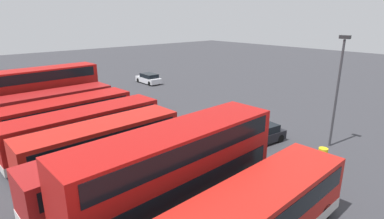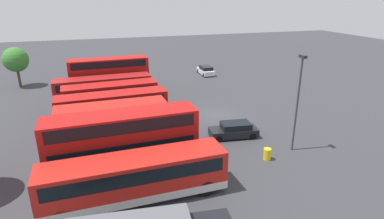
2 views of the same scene
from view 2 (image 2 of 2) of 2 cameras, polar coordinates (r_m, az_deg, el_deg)
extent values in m
plane|color=#38383D|center=(34.75, 4.18, -1.00)|extent=(140.00, 140.00, 0.00)
cube|color=red|center=(20.65, -10.17, -11.79)|extent=(2.86, 11.67, 2.60)
cube|color=silver|center=(21.21, -10.00, -14.14)|extent=(2.90, 11.71, 0.55)
cube|color=black|center=(20.35, -10.27, -10.35)|extent=(2.90, 10.87, 0.90)
cube|color=black|center=(21.78, 5.17, -7.93)|extent=(2.25, 0.12, 1.10)
cylinder|color=black|center=(23.05, 0.57, -11.00)|extent=(0.33, 1.11, 1.10)
cylinder|color=black|center=(21.27, 2.66, -13.94)|extent=(0.33, 1.11, 1.10)
cylinder|color=black|center=(22.17, -22.11, -14.04)|extent=(0.33, 1.11, 1.10)
cylinder|color=black|center=(20.32, -22.33, -17.49)|extent=(0.33, 1.11, 1.10)
cube|color=#B71411|center=(23.59, -12.34, -5.50)|extent=(2.90, 10.89, 4.20)
cube|color=silver|center=(24.42, -12.02, -9.37)|extent=(2.94, 10.94, 0.55)
cube|color=black|center=(23.68, -12.31, -5.94)|extent=(2.94, 10.10, 0.90)
cube|color=black|center=(23.00, -12.61, -2.12)|extent=(2.94, 10.10, 0.90)
cube|color=black|center=(24.78, 0.25, -4.24)|extent=(2.25, 0.13, 1.10)
cylinder|color=black|center=(26.09, -3.57, -7.11)|extent=(0.34, 1.11, 1.10)
cylinder|color=black|center=(24.19, -2.08, -9.41)|extent=(0.34, 1.11, 1.10)
cylinder|color=black|center=(25.42, -21.46, -9.37)|extent=(0.34, 1.11, 1.10)
cylinder|color=black|center=(23.46, -21.54, -11.97)|extent=(0.34, 1.11, 1.10)
cube|color=#A51919|center=(26.99, -14.16, -4.17)|extent=(3.01, 10.81, 2.60)
cube|color=silver|center=(27.42, -13.98, -6.13)|extent=(3.05, 10.86, 0.55)
cube|color=black|center=(26.76, -14.26, -3.00)|extent=(3.04, 10.02, 0.90)
cube|color=black|center=(27.68, -3.15, -1.59)|extent=(2.25, 0.16, 1.10)
cylinder|color=black|center=(29.01, -6.45, -4.30)|extent=(0.35, 1.11, 1.10)
cylinder|color=black|center=(27.03, -5.30, -6.15)|extent=(0.35, 1.11, 1.10)
cylinder|color=black|center=(28.46, -22.19, -6.25)|extent=(0.35, 1.11, 1.10)
cylinder|color=black|center=(26.44, -22.27, -8.31)|extent=(0.35, 1.11, 1.10)
cube|color=red|center=(30.44, -14.16, -1.37)|extent=(2.77, 10.13, 2.60)
cube|color=silver|center=(30.81, -14.00, -3.14)|extent=(2.81, 10.17, 0.55)
cube|color=black|center=(30.23, -14.26, -0.31)|extent=(2.81, 9.33, 0.90)
cube|color=black|center=(30.95, -4.91, 0.73)|extent=(2.25, 0.11, 1.10)
cylinder|color=black|center=(32.29, -7.77, -1.77)|extent=(0.32, 1.11, 1.10)
cylinder|color=black|center=(30.25, -6.92, -3.27)|extent=(0.32, 1.11, 1.10)
cylinder|color=black|center=(31.89, -20.70, -3.23)|extent=(0.32, 1.11, 1.10)
cylinder|color=black|center=(29.81, -20.75, -4.86)|extent=(0.32, 1.11, 1.10)
cube|color=#B71411|center=(33.67, -14.13, 0.71)|extent=(3.03, 11.23, 2.60)
cube|color=silver|center=(34.01, -13.98, -0.92)|extent=(3.07, 11.27, 0.55)
cube|color=black|center=(33.49, -14.21, 1.68)|extent=(3.06, 10.43, 0.90)
cube|color=black|center=(34.41, -4.94, 2.73)|extent=(2.25, 0.16, 1.10)
cylinder|color=black|center=(35.67, -7.56, 0.37)|extent=(0.35, 1.11, 1.10)
cylinder|color=black|center=(33.61, -6.70, -0.83)|extent=(0.35, 1.11, 1.10)
cylinder|color=black|center=(35.00, -20.95, -1.21)|extent=(0.35, 1.11, 1.10)
cylinder|color=black|center=(32.90, -20.94, -2.55)|extent=(0.35, 1.11, 1.10)
cube|color=#B71411|center=(37.26, -14.43, 2.55)|extent=(3.15, 10.54, 2.60)
cube|color=silver|center=(37.57, -14.29, 1.05)|extent=(3.19, 10.58, 0.55)
cube|color=black|center=(37.09, -14.50, 3.43)|extent=(3.16, 9.74, 0.90)
cube|color=black|center=(37.96, -6.65, 4.31)|extent=(2.25, 0.19, 1.10)
cylinder|color=black|center=(39.19, -8.99, 2.11)|extent=(0.36, 1.12, 1.10)
cylinder|color=black|center=(37.10, -8.24, 1.12)|extent=(0.36, 1.12, 1.10)
cylinder|color=black|center=(38.49, -20.10, 0.77)|extent=(0.36, 1.12, 1.10)
cylinder|color=black|center=(36.36, -19.99, -0.32)|extent=(0.36, 1.12, 1.10)
cube|color=#A51919|center=(40.56, -15.66, 3.84)|extent=(2.88, 11.59, 2.60)
cube|color=silver|center=(40.85, -15.52, 2.46)|extent=(2.93, 11.63, 0.55)
cube|color=black|center=(40.41, -15.73, 4.66)|extent=(2.92, 10.79, 0.90)
cube|color=black|center=(41.11, -7.66, 5.49)|extent=(2.25, 0.13, 1.10)
cylinder|color=black|center=(42.38, -9.76, 3.43)|extent=(0.33, 1.11, 1.10)
cylinder|color=black|center=(40.25, -9.21, 2.58)|extent=(0.33, 1.11, 1.10)
cylinder|color=black|center=(41.96, -21.56, 2.13)|extent=(0.33, 1.11, 1.10)
cylinder|color=black|center=(39.81, -21.63, 1.19)|extent=(0.33, 1.11, 1.10)
cube|color=#B71411|center=(43.90, -14.66, 6.21)|extent=(2.91, 10.30, 4.20)
cube|color=silver|center=(44.35, -14.46, 3.92)|extent=(2.95, 10.34, 0.55)
cube|color=black|center=(43.94, -14.64, 5.96)|extent=(2.94, 9.50, 0.90)
cube|color=black|center=(43.58, -14.84, 8.12)|extent=(2.94, 9.50, 0.90)
cube|color=black|center=(44.63, -8.05, 6.62)|extent=(2.25, 0.14, 1.10)
cylinder|color=black|center=(45.87, -9.99, 4.69)|extent=(0.34, 1.11, 1.10)
cylinder|color=black|center=(43.73, -9.47, 3.97)|extent=(0.34, 1.11, 1.10)
cylinder|color=black|center=(45.32, -19.26, 3.67)|extent=(0.34, 1.11, 1.10)
cylinder|color=black|center=(43.15, -19.19, 2.89)|extent=(0.34, 1.11, 1.10)
cube|color=silver|center=(52.51, 2.46, 6.88)|extent=(4.34, 1.89, 0.70)
cube|color=black|center=(52.19, 2.54, 7.50)|extent=(2.61, 1.69, 0.55)
cylinder|color=black|center=(53.75, 1.11, 6.98)|extent=(0.64, 0.23, 0.64)
cylinder|color=black|center=(54.24, 2.74, 7.08)|extent=(0.64, 0.23, 0.64)
cylinder|color=black|center=(50.88, 2.16, 6.22)|extent=(0.64, 0.23, 0.64)
cylinder|color=black|center=(51.40, 3.86, 6.33)|extent=(0.64, 0.23, 0.64)
cube|color=black|center=(29.42, 7.45, -4.02)|extent=(2.31, 4.55, 0.70)
cube|color=black|center=(29.24, 7.88, -2.87)|extent=(1.94, 2.80, 0.55)
cylinder|color=black|center=(28.38, 4.87, -5.32)|extent=(0.29, 0.66, 0.64)
cylinder|color=black|center=(29.79, 4.06, -4.03)|extent=(0.29, 0.66, 0.64)
cylinder|color=black|center=(29.34, 10.87, -4.75)|extent=(0.29, 0.66, 0.64)
cylinder|color=black|center=(30.69, 9.80, -3.53)|extent=(0.29, 0.66, 0.64)
cylinder|color=#38383D|center=(26.96, 18.38, 0.53)|extent=(0.16, 0.16, 7.81)
cube|color=#262628|center=(25.96, 19.35, 9.00)|extent=(0.70, 0.30, 0.24)
cylinder|color=yellow|center=(26.11, 13.38, -7.82)|extent=(0.60, 0.60, 0.95)
cylinder|color=#4C3823|center=(51.44, -28.70, 5.09)|extent=(0.36, 0.36, 2.69)
sphere|color=#387A2D|center=(50.95, -29.18, 7.85)|extent=(3.44, 3.44, 3.44)
camera|label=1|loc=(13.45, -44.40, 0.81)|focal=28.39mm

